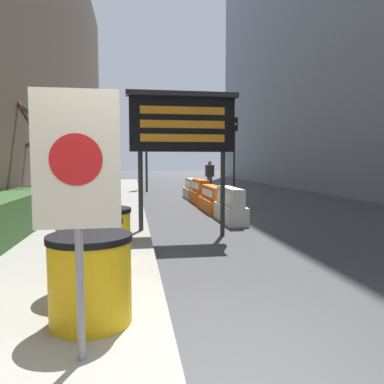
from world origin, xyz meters
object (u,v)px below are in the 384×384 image
at_px(barrel_drum_middle, 90,254).
at_px(traffic_light_far_side, 235,137).
at_px(barrel_drum_back, 104,237).
at_px(traffic_light_near_curb, 146,135).
at_px(jersey_barrier_cream, 192,190).
at_px(traffic_cone_near, 219,193).
at_px(warning_sign, 77,178).
at_px(pedestrian_worker, 210,173).
at_px(barrel_drum_foreground, 90,279).
at_px(message_board, 182,125).
at_px(jersey_barrier_white, 230,207).
at_px(jersey_barrier_orange_far, 200,193).
at_px(jersey_barrier_orange_near, 213,200).

xyz_separation_m(barrel_drum_middle, traffic_light_far_side, (6.94, 18.79, 2.57)).
distance_m(barrel_drum_back, traffic_light_near_curb, 15.04).
bearing_deg(traffic_light_near_curb, jersey_barrier_cream, -64.48).
height_order(traffic_cone_near, traffic_light_far_side, traffic_light_far_side).
distance_m(barrel_drum_middle, traffic_light_far_side, 20.20).
bearing_deg(barrel_drum_back, traffic_light_near_curb, 85.54).
bearing_deg(warning_sign, pedestrian_worker, 75.20).
relative_size(jersey_barrier_cream, traffic_light_far_side, 0.41).
xyz_separation_m(barrel_drum_back, pedestrian_worker, (4.57, 14.65, 0.39)).
bearing_deg(barrel_drum_foreground, warning_sign, -90.09).
xyz_separation_m(message_board, jersey_barrier_white, (1.54, 1.76, -2.00)).
height_order(barrel_drum_foreground, message_board, message_board).
relative_size(barrel_drum_back, warning_sign, 0.41).
distance_m(jersey_barrier_white, jersey_barrier_cream, 6.51).
distance_m(warning_sign, jersey_barrier_orange_far, 11.94).
distance_m(warning_sign, jersey_barrier_cream, 13.87).
xyz_separation_m(barrel_drum_back, traffic_light_far_side, (6.85, 17.83, 2.57)).
height_order(message_board, traffic_light_near_curb, traffic_light_near_curb).
distance_m(barrel_drum_middle, jersey_barrier_white, 6.19).
distance_m(jersey_barrier_white, jersey_barrier_orange_far, 4.52).
bearing_deg(jersey_barrier_white, barrel_drum_back, -124.43).
xyz_separation_m(jersey_barrier_white, traffic_cone_near, (0.84, 4.85, -0.04)).
bearing_deg(jersey_barrier_white, jersey_barrier_cream, 90.00).
bearing_deg(barrel_drum_middle, traffic_light_near_curb, 85.48).
xyz_separation_m(jersey_barrier_cream, pedestrian_worker, (1.56, 3.75, 0.59)).
bearing_deg(jersey_barrier_orange_near, barrel_drum_middle, -112.42).
distance_m(jersey_barrier_cream, traffic_cone_near, 1.86).
relative_size(barrel_drum_foreground, pedestrian_worker, 0.50).
xyz_separation_m(warning_sign, jersey_barrier_orange_far, (2.99, 11.50, -1.12)).
height_order(jersey_barrier_orange_far, traffic_light_far_side, traffic_light_far_side).
distance_m(warning_sign, traffic_cone_near, 12.50).
bearing_deg(traffic_light_far_side, pedestrian_worker, -125.60).
height_order(jersey_barrier_orange_far, jersey_barrier_cream, jersey_barrier_orange_far).
relative_size(traffic_light_near_curb, traffic_light_far_side, 0.96).
distance_m(traffic_cone_near, pedestrian_worker, 5.49).
height_order(warning_sign, traffic_light_far_side, traffic_light_far_side).
xyz_separation_m(warning_sign, traffic_light_near_curb, (1.14, 17.38, 1.50)).
xyz_separation_m(barrel_drum_foreground, barrel_drum_middle, (-0.11, 0.96, 0.00)).
bearing_deg(traffic_light_far_side, message_board, -109.47).
bearing_deg(barrel_drum_back, barrel_drum_foreground, -89.47).
bearing_deg(message_board, jersey_barrier_orange_near, 68.62).
xyz_separation_m(jersey_barrier_white, jersey_barrier_cream, (-0.00, 6.51, -0.03)).
distance_m(jersey_barrier_white, traffic_light_far_side, 14.24).
bearing_deg(jersey_barrier_orange_far, traffic_light_near_curb, 107.53).
bearing_deg(barrel_drum_back, jersey_barrier_orange_far, 71.33).
bearing_deg(pedestrian_worker, jersey_barrier_orange_near, -111.31).
bearing_deg(traffic_light_near_curb, traffic_cone_near, -64.05).
bearing_deg(jersey_barrier_white, barrel_drum_middle, -120.10).
height_order(traffic_cone_near, traffic_light_near_curb, traffic_light_near_curb).
xyz_separation_m(jersey_barrier_orange_near, traffic_cone_near, (0.84, 2.69, 0.00)).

